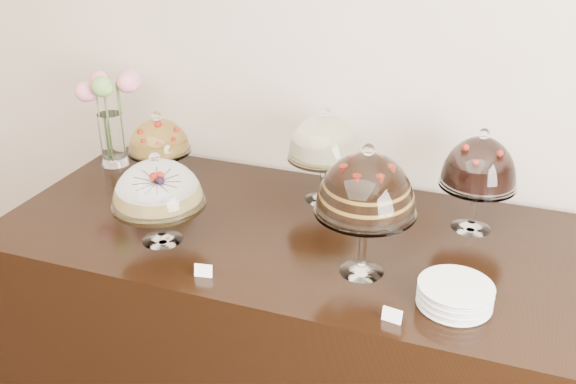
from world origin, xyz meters
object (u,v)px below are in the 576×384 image
(display_counter, at_px, (292,326))
(flower_vase, at_px, (111,108))
(cake_stand_sugar_sponge, at_px, (157,188))
(cake_stand_fruit_tart, at_px, (159,140))
(cake_stand_choco_layer, at_px, (366,188))
(cake_stand_dark_choco, at_px, (480,167))
(plate_stack, at_px, (455,295))
(cake_stand_cheesecake, at_px, (324,141))

(display_counter, relative_size, flower_vase, 5.08)
(display_counter, xyz_separation_m, cake_stand_sugar_sponge, (-0.42, -0.23, 0.66))
(cake_stand_fruit_tart, distance_m, flower_vase, 0.31)
(cake_stand_choco_layer, relative_size, cake_stand_dark_choco, 1.16)
(display_counter, bearing_deg, cake_stand_choco_layer, -30.95)
(flower_vase, height_order, plate_stack, flower_vase)
(cake_stand_fruit_tart, height_order, flower_vase, flower_vase)
(cake_stand_sugar_sponge, distance_m, flower_vase, 0.77)
(display_counter, height_order, cake_stand_dark_choco, cake_stand_dark_choco)
(cake_stand_dark_choco, xyz_separation_m, cake_stand_fruit_tart, (-1.30, -0.03, -0.06))
(display_counter, xyz_separation_m, cake_stand_choco_layer, (0.31, -0.19, 0.76))
(cake_stand_choco_layer, height_order, cake_stand_dark_choco, cake_stand_choco_layer)
(cake_stand_choco_layer, bearing_deg, plate_stack, -15.72)
(display_counter, relative_size, cake_stand_fruit_tart, 6.96)
(cake_stand_choco_layer, bearing_deg, flower_vase, 158.75)
(display_counter, relative_size, plate_stack, 9.85)
(cake_stand_cheesecake, bearing_deg, cake_stand_dark_choco, -3.55)
(display_counter, height_order, plate_stack, plate_stack)
(cake_stand_dark_choco, xyz_separation_m, flower_vase, (-1.59, 0.06, 0.02))
(cake_stand_fruit_tart, bearing_deg, cake_stand_sugar_sponge, -60.13)
(cake_stand_sugar_sponge, distance_m, cake_stand_fruit_tart, 0.51)
(cake_stand_fruit_tart, bearing_deg, cake_stand_dark_choco, 1.36)
(cake_stand_sugar_sponge, distance_m, cake_stand_cheesecake, 0.69)
(cake_stand_sugar_sponge, relative_size, flower_vase, 0.79)
(display_counter, distance_m, cake_stand_choco_layer, 0.84)
(cake_stand_choco_layer, xyz_separation_m, cake_stand_dark_choco, (0.32, 0.43, -0.06))
(display_counter, distance_m, cake_stand_sugar_sponge, 0.82)
(cake_stand_dark_choco, xyz_separation_m, plate_stack, (-0.00, -0.52, -0.21))
(cake_stand_sugar_sponge, xyz_separation_m, cake_stand_fruit_tart, (-0.26, 0.44, -0.02))
(cake_stand_choco_layer, distance_m, flower_vase, 1.37)
(cake_stand_cheesecake, xyz_separation_m, plate_stack, (0.59, -0.56, -0.22))
(display_counter, bearing_deg, cake_stand_cheesecake, 83.49)
(cake_stand_cheesecake, xyz_separation_m, cake_stand_fruit_tart, (-0.71, -0.07, -0.06))
(cake_stand_choco_layer, distance_m, cake_stand_dark_choco, 0.54)
(cake_stand_fruit_tart, bearing_deg, plate_stack, -20.58)
(display_counter, distance_m, cake_stand_cheesecake, 0.76)
(flower_vase, bearing_deg, cake_stand_dark_choco, -2.33)
(plate_stack, bearing_deg, flower_vase, 159.81)
(cake_stand_choco_layer, relative_size, plate_stack, 2.06)
(display_counter, relative_size, cake_stand_dark_choco, 5.55)
(cake_stand_fruit_tart, bearing_deg, display_counter, -17.55)
(cake_stand_choco_layer, distance_m, cake_stand_fruit_tart, 1.07)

